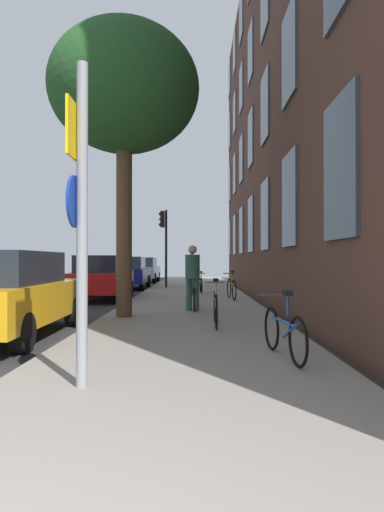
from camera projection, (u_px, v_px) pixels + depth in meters
name	position (u px, v px, depth m)	size (l,w,h in m)	color
ground_plane	(96.00, 300.00, 16.10)	(41.80, 41.80, 0.00)	#332D28
road_asphalt	(39.00, 300.00, 16.12)	(7.00, 38.00, 0.01)	#2D2D30
sidewalk	(192.00, 299.00, 16.07)	(4.20, 38.00, 0.12)	gray
building_facade	(265.00, 95.00, 15.62)	(0.56, 27.00, 14.63)	#513328
sign_post	(80.00, 207.00, 4.71)	(0.16, 0.60, 3.47)	gray
traffic_light	(164.00, 235.00, 21.66)	(0.43, 0.24, 3.81)	black
tree_near	(124.00, 91.00, 10.56)	(3.60, 3.60, 7.00)	brown
bicycle_0	(284.00, 332.00, 6.06)	(0.42, 1.73, 0.94)	black
bicycle_1	(216.00, 307.00, 9.07)	(0.42, 1.68, 0.98)	black
bicycle_2	(194.00, 296.00, 12.07)	(0.42, 1.63, 0.92)	black
bicycle_3	(232.00, 288.00, 15.06)	(0.42, 1.70, 0.99)	black
bicycle_4	(201.00, 284.00, 18.06)	(0.42, 1.70, 0.89)	black
pedestrian_0	(193.00, 273.00, 11.79)	(0.55, 0.55, 1.75)	#33594C
pedestrian_1	(192.00, 271.00, 16.99)	(0.48, 0.48, 1.60)	#4C4742
car_0	(10.00, 294.00, 8.25)	(1.77, 4.47, 1.62)	orange
car_1	(102.00, 277.00, 16.24)	(1.84, 4.49, 1.62)	red
car_2	(128.00, 272.00, 22.41)	(1.98, 4.51, 1.62)	navy
car_3	(144.00, 270.00, 28.95)	(1.85, 4.26, 1.62)	silver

